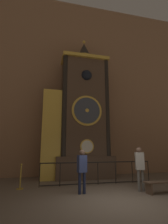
% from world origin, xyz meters
% --- Properties ---
extents(ground_plane, '(28.00, 28.00, 0.00)m').
position_xyz_m(ground_plane, '(0.00, 0.00, 0.00)').
color(ground_plane, brown).
extents(cathedral_back_wall, '(24.00, 0.32, 12.75)m').
position_xyz_m(cathedral_back_wall, '(-0.09, 5.99, 6.37)').
color(cathedral_back_wall, '#936B4C').
rests_on(cathedral_back_wall, ground_plane).
extents(clock_tower, '(4.24, 1.78, 8.95)m').
position_xyz_m(clock_tower, '(-0.38, 4.80, 3.61)').
color(clock_tower, brown).
rests_on(clock_tower, ground_plane).
extents(railing_fence, '(5.51, 0.05, 1.04)m').
position_xyz_m(railing_fence, '(0.16, 2.83, 0.59)').
color(railing_fence, black).
rests_on(railing_fence, ground_plane).
extents(visitor_near, '(0.39, 0.30, 1.63)m').
position_xyz_m(visitor_near, '(-0.99, 1.25, 0.98)').
color(visitor_near, '#1B213A').
rests_on(visitor_near, ground_plane).
extents(visitor_far, '(0.39, 0.31, 1.73)m').
position_xyz_m(visitor_far, '(1.42, 1.12, 1.04)').
color(visitor_far, '#58554F').
rests_on(visitor_far, ground_plane).
extents(stanchion_post, '(0.28, 0.28, 1.04)m').
position_xyz_m(stanchion_post, '(-3.36, 2.63, 0.34)').
color(stanchion_post, '#B28E33').
rests_on(stanchion_post, ground_plane).
extents(visitor_bench, '(1.28, 0.40, 0.44)m').
position_xyz_m(visitor_bench, '(1.97, 0.64, 0.31)').
color(visitor_bench, brown).
rests_on(visitor_bench, ground_plane).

